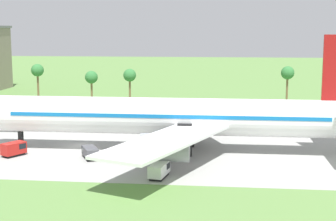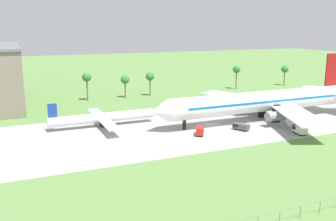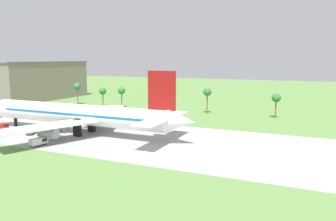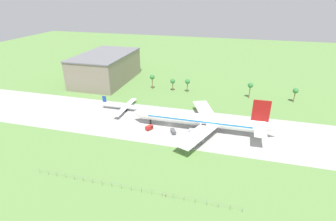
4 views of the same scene
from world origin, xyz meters
The scene contains 11 objects.
ground_plane centered at (0.00, 0.00, 0.00)m, with size 600.00×600.00×0.00m, color #5B8442.
taxiway_strip centered at (0.00, 0.00, 0.01)m, with size 320.00×44.00×0.02m.
jet_airliner centered at (18.39, -2.04, 6.09)m, with size 76.94×57.82×20.24m.
regional_aircraft centered at (-30.87, 10.97, 2.65)m, with size 31.47×28.33×8.04m.
baggage_tug centered at (17.21, -18.49, 1.15)m, with size 2.79×4.98×2.11m.
fuel_truck centered at (4.42, -8.86, 1.05)m, with size 3.88×5.03×1.90m.
catering_van centered at (-8.64, -8.68, 1.26)m, with size 3.75×4.42×2.33m.
perimeter_fence centered at (0.00, -55.00, 1.45)m, with size 80.10×0.10×2.10m.
no_stopping_sign centered at (13.36, -55.31, 1.05)m, with size 0.44×0.08×1.68m.
terminal_building centered at (-68.98, 61.05, 11.13)m, with size 36.72×61.20×22.24m.
palm_tree_row centered at (15.38, 51.90, 8.38)m, with size 102.13×3.60×11.28m.
Camera 4 is at (32.89, -124.81, 67.93)m, focal length 28.00 mm.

